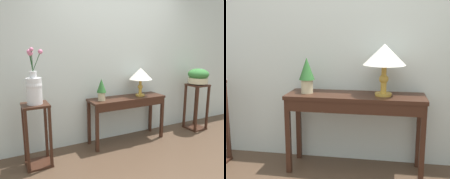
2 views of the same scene
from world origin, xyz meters
TOP-DOWN VIEW (x-y plane):
  - back_wall_with_art at (0.00, 1.46)m, footprint 9.00×0.10m
  - console_table at (0.12, 1.15)m, footprint 1.27×0.39m
  - table_lamp at (0.38, 1.17)m, footprint 0.38×0.38m
  - potted_plant_on_console at (-0.33, 1.17)m, footprint 0.15×0.15m

SIDE VIEW (x-z plane):
  - console_table at x=0.12m, z-range 0.26..1.01m
  - potted_plant_on_console at x=-0.33m, z-range 0.76..1.09m
  - table_lamp at x=0.38m, z-range 0.86..1.33m
  - back_wall_with_art at x=0.00m, z-range 0.00..2.80m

